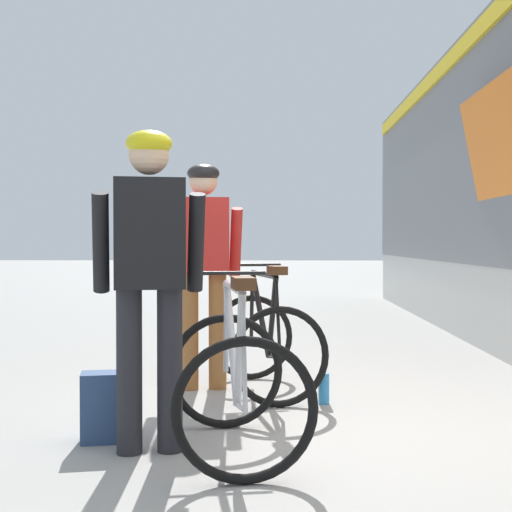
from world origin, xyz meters
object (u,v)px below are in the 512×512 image
(cyclist_far_in_dark, at_px, (149,260))
(water_bottle_by_the_backpack, at_px, (124,412))
(bicycle_near_black, at_px, (264,340))
(backpack_on_platform, at_px, (106,407))
(bicycle_far_silver, at_px, (234,380))
(cyclist_near_in_red, at_px, (203,255))
(water_bottle_near_the_bikes, at_px, (324,388))

(cyclist_far_in_dark, distance_m, water_bottle_by_the_backpack, 1.07)
(bicycle_near_black, bearing_deg, backpack_on_platform, -123.75)
(cyclist_far_in_dark, relative_size, bicycle_far_silver, 1.50)
(cyclist_near_in_red, xyz_separation_m, cyclist_far_in_dark, (-0.12, -1.67, 0.00))
(backpack_on_platform, xyz_separation_m, water_bottle_near_the_bikes, (1.33, 0.99, -0.09))
(bicycle_near_black, xyz_separation_m, bicycle_far_silver, (-0.14, -1.55, 0.00))
(bicycle_far_silver, xyz_separation_m, backpack_on_platform, (-0.76, 0.21, -0.20))
(backpack_on_platform, bearing_deg, water_bottle_by_the_backpack, 65.38)
(cyclist_near_in_red, distance_m, bicycle_far_silver, 1.83)
(cyclist_near_in_red, xyz_separation_m, bicycle_near_black, (0.48, -0.12, -0.65))
(bicycle_near_black, xyz_separation_m, backpack_on_platform, (-0.90, -1.34, -0.20))
(bicycle_far_silver, height_order, backpack_on_platform, bicycle_far_silver)
(bicycle_near_black, height_order, backpack_on_platform, bicycle_near_black)
(cyclist_near_in_red, bearing_deg, cyclist_far_in_dark, -94.22)
(cyclist_near_in_red, xyz_separation_m, backpack_on_platform, (-0.42, -1.46, -0.85))
(water_bottle_by_the_backpack, bearing_deg, backpack_on_platform, -102.84)
(bicycle_near_black, distance_m, bicycle_far_silver, 1.56)
(cyclist_far_in_dark, bearing_deg, cyclist_near_in_red, 85.78)
(backpack_on_platform, bearing_deg, bicycle_far_silver, -27.18)
(cyclist_far_in_dark, bearing_deg, bicycle_near_black, 68.68)
(cyclist_far_in_dark, relative_size, backpack_on_platform, 4.40)
(water_bottle_near_the_bikes, bearing_deg, bicycle_near_black, 140.27)
(cyclist_far_in_dark, relative_size, bicycle_near_black, 1.46)
(cyclist_far_in_dark, xyz_separation_m, backpack_on_platform, (-0.29, 0.20, -0.85))
(bicycle_far_silver, bearing_deg, bicycle_near_black, 84.95)
(backpack_on_platform, bearing_deg, cyclist_near_in_red, 62.31)
(bicycle_far_silver, relative_size, backpack_on_platform, 2.93)
(bicycle_far_silver, bearing_deg, water_bottle_near_the_bikes, 64.58)
(cyclist_far_in_dark, bearing_deg, bicycle_far_silver, -0.70)
(cyclist_near_in_red, relative_size, cyclist_far_in_dark, 1.00)
(bicycle_far_silver, bearing_deg, cyclist_near_in_red, 101.61)
(bicycle_far_silver, distance_m, water_bottle_by_the_backpack, 0.88)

